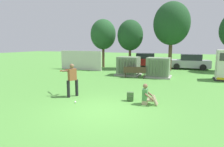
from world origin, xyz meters
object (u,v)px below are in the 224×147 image
Objects in this scene: parked_car_left_of_center at (189,62)px; transformer_mid_west at (158,68)px; batter at (72,78)px; backpack at (130,97)px; transformer_west at (128,66)px; park_bench at (135,71)px; parked_car_leftmost at (144,60)px; seated_spectator at (147,96)px; sports_ball at (75,102)px.

transformer_mid_west is at bearing -110.20° from parked_car_left_of_center.
batter reaches higher than backpack.
park_bench is at bearing -51.76° from transformer_west.
transformer_mid_west is 4.77× the size of backpack.
batter is (-1.62, -6.53, 0.44)m from park_bench.
transformer_mid_west is 7.53m from parked_car_leftmost.
transformer_west reaches higher than backpack.
seated_spectator reaches higher than backpack.
transformer_west is 0.49× the size of parked_car_left_of_center.
seated_spectator is at bearing 18.56° from sports_ball.
parked_car_leftmost is 1.02× the size of parked_car_left_of_center.
park_bench is at bearing -148.68° from transformer_mid_west.
transformer_mid_west is at bearing 87.97° from backpack.
parked_car_leftmost reaches higher than backpack.
transformer_west is 8.18m from parked_car_left_of_center.
batter is 0.40× the size of parked_car_left_of_center.
parked_car_left_of_center is (4.12, 7.58, 0.22)m from park_bench.
sports_ball is at bearing -108.30° from parked_car_left_of_center.
transformer_west reaches higher than park_bench.
sports_ball is at bearing -49.75° from batter.
park_bench is 6.78m from seated_spectator.
park_bench is 8.14m from parked_car_leftmost.
transformer_west is 7.67m from batter.
parked_car_left_of_center is (5.74, 14.11, -0.22)m from batter.
batter is (-3.33, -7.57, 0.19)m from transformer_mid_west.
batter is (-0.75, -7.63, 0.19)m from transformer_west.
parked_car_leftmost reaches higher than park_bench.
batter is at bearing -173.10° from backpack.
transformer_mid_west is at bearing 31.32° from park_bench.
park_bench is (0.87, -1.10, -0.25)m from transformer_west.
batter is 0.40× the size of parked_car_leftmost.
backpack is at bearing 29.10° from sports_ball.
sports_ball is 2.64m from backpack.
parked_car_leftmost is at bearing 96.85° from park_bench.
parked_car_left_of_center is at bearing 67.87° from batter.
parked_car_leftmost and parked_car_left_of_center have the same top height.
transformer_west is 1.43m from park_bench.
transformer_mid_west reaches higher than sports_ball.
park_bench reaches higher than backpack.
park_bench is 1.91× the size of seated_spectator.
parked_car_leftmost is (-2.42, 14.23, 0.54)m from backpack.
transformer_west is at bearing 84.36° from batter.
seated_spectator is (3.17, 1.07, 0.33)m from sports_ball.
transformer_mid_west is 7.22m from backpack.
transformer_mid_west is 6.97m from parked_car_left_of_center.
park_bench is at bearing 110.03° from seated_spectator.
seated_spectator is at bearing -14.07° from backpack.
backpack is (3.08, 0.37, -0.76)m from batter.
batter reaches higher than parked_car_leftmost.
transformer_mid_west and parked_car_left_of_center have the same top height.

